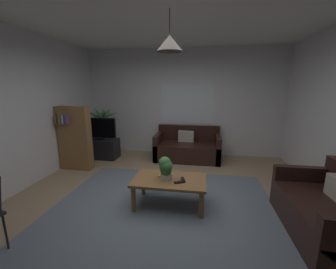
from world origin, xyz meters
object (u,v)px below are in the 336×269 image
couch_under_window (187,149)px  book_on_table_0 (163,176)px  coffee_table (169,183)px  pendant_lamp (170,43)px  couch_right_side (328,214)px  potted_palm_corner (103,131)px  remote_on_table_0 (180,182)px  tv_stand (101,148)px  potted_plant_on_table (166,167)px  bookshelf_corner (75,138)px  remote_on_table_1 (183,180)px  tv (99,128)px

couch_under_window → book_on_table_0: couch_under_window is taller
couch_under_window → coffee_table: bearing=-92.9°
pendant_lamp → couch_under_window: bearing=87.1°
couch_right_side → book_on_table_0: bearing=-101.1°
potted_palm_corner → pendant_lamp: bearing=-47.1°
remote_on_table_0 → tv_stand: bearing=-157.5°
couch_under_window → book_on_table_0: (-0.22, -2.15, 0.17)m
coffee_table → potted_plant_on_table: size_ratio=3.14×
bookshelf_corner → potted_palm_corner: bearing=88.2°
couch_under_window → remote_on_table_1: size_ratio=10.04×
remote_on_table_1 → tv: tv is taller
remote_on_table_1 → potted_plant_on_table: potted_plant_on_table is taller
remote_on_table_1 → potted_palm_corner: 3.47m
book_on_table_0 → remote_on_table_1: remote_on_table_1 is taller
potted_plant_on_table → tv_stand: (-2.05, 1.95, -0.37)m
bookshelf_corner → book_on_table_0: bearing=-26.6°
tv → potted_palm_corner: 0.55m
tv → remote_on_table_1: bearing=-39.9°
potted_plant_on_table → bookshelf_corner: bookshelf_corner is taller
coffee_table → tv_stand: tv_stand is taller
coffee_table → remote_on_table_1: 0.22m
tv_stand → potted_palm_corner: 0.62m
remote_on_table_0 → bookshelf_corner: size_ratio=0.11×
couch_under_window → couch_right_side: (1.91, -2.57, 0.00)m
coffee_table → bookshelf_corner: size_ratio=0.79×
couch_right_side → potted_palm_corner: potted_palm_corner is taller
couch_under_window → remote_on_table_1: (0.09, -2.23, 0.17)m
coffee_table → potted_palm_corner: bearing=132.9°
couch_under_window → coffee_table: couch_under_window is taller
potted_palm_corner → bookshelf_corner: 1.27m
remote_on_table_1 → potted_plant_on_table: 0.32m
book_on_table_0 → coffee_table: bearing=-32.1°
couch_right_side → coffee_table: (-2.03, 0.35, 0.09)m
potted_plant_on_table → pendant_lamp: size_ratio=0.67×
coffee_table → couch_under_window: bearing=87.1°
coffee_table → remote_on_table_0: 0.21m
remote_on_table_0 → potted_plant_on_table: bearing=-139.1°
couch_under_window → potted_palm_corner: bearing=174.9°
book_on_table_0 → remote_on_table_1: bearing=-15.0°
couch_right_side → pendant_lamp: 2.93m
coffee_table → tv: 2.88m
couch_right_side → book_on_table_0: 2.18m
book_on_table_0 → remote_on_table_0: 0.33m
potted_palm_corner → pendant_lamp: 3.75m
tv_stand → book_on_table_0: bearing=-43.1°
couch_right_side → potted_palm_corner: size_ratio=1.11×
potted_plant_on_table → pendant_lamp: pendant_lamp is taller
tv → book_on_table_0: bearing=-42.8°
couch_right_side → bookshelf_corner: (-4.32, 1.51, 0.44)m
couch_under_window → tv: tv is taller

